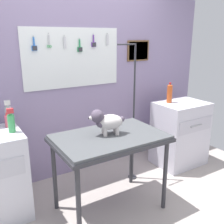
{
  "coord_description": "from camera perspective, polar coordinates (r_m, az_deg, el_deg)",
  "views": [
    {
      "loc": [
        -1.33,
        -1.72,
        1.76
      ],
      "look_at": [
        -0.05,
        0.36,
        1.05
      ],
      "focal_mm": 41.46,
      "sensor_mm": 36.0,
      "label": 1
    }
  ],
  "objects": [
    {
      "name": "ground",
      "position": [
        2.81,
        5.12,
        -23.23
      ],
      "size": [
        4.4,
        4.0,
        0.04
      ],
      "primitive_type": "cube",
      "color": "#AEA29C"
    },
    {
      "name": "rear_wall_panel",
      "position": [
        3.33,
        -7.61,
        5.7
      ],
      "size": [
        4.0,
        0.11,
        2.3
      ],
      "color": "#8F7EA4",
      "rests_on": "ground"
    },
    {
      "name": "grooming_table",
      "position": [
        2.58,
        -0.5,
        -6.77
      ],
      "size": [
        1.1,
        0.71,
        0.83
      ],
      "color": "#2D2D33",
      "rests_on": "ground"
    },
    {
      "name": "grooming_arm",
      "position": [
        3.16,
        4.66,
        -1.72
      ],
      "size": [
        0.3,
        0.11,
        1.69
      ],
      "color": "#2D2D33",
      "rests_on": "ground"
    },
    {
      "name": "dog",
      "position": [
        2.53,
        -1.26,
        -2.01
      ],
      "size": [
        0.36,
        0.23,
        0.26
      ],
      "color": "silver",
      "rests_on": "grooming_table"
    },
    {
      "name": "cabinet_right",
      "position": [
        3.79,
        14.72,
        -4.6
      ],
      "size": [
        0.68,
        0.54,
        0.9
      ],
      "color": "silver",
      "rests_on": "ground"
    },
    {
      "name": "spray_bottle_tall",
      "position": [
        2.82,
        -22.06,
        -1.82
      ],
      "size": [
        0.05,
        0.05,
        0.17
      ],
      "color": "#DA546A",
      "rests_on": "counter_left"
    },
    {
      "name": "spray_bottle_short",
      "position": [
        2.88,
        -21.88,
        -0.44
      ],
      "size": [
        0.06,
        0.06,
        0.26
      ],
      "color": "#B0BCB7",
      "rests_on": "counter_left"
    },
    {
      "name": "detangler_spray",
      "position": [
        2.64,
        -21.34,
        -2.07
      ],
      "size": [
        0.07,
        0.07,
        0.24
      ],
      "color": "#41A75B",
      "rests_on": "counter_left"
    },
    {
      "name": "soda_bottle",
      "position": [
        3.6,
        12.59,
        4.05
      ],
      "size": [
        0.07,
        0.07,
        0.28
      ],
      "color": "#BD4D20",
      "rests_on": "cabinet_right"
    }
  ]
}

